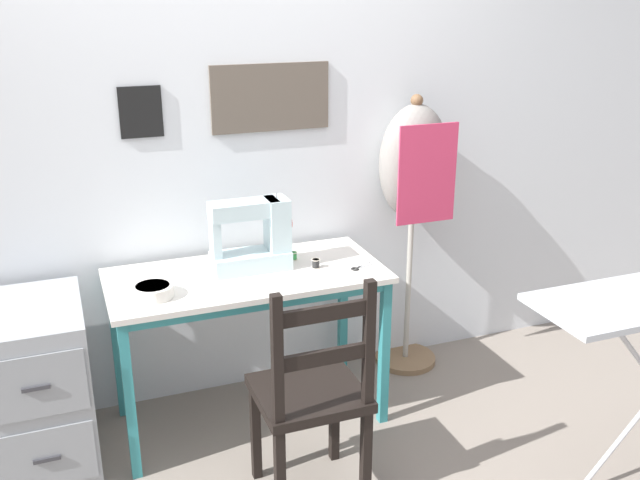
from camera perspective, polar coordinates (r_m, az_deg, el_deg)
The scene contains 11 objects.
ground_plane at distance 3.22m, azimuth -4.06°, elevation -16.52°, with size 14.00×14.00×0.00m, color gray.
wall_back at distance 3.27m, azimuth -7.84°, elevation 8.47°, with size 10.00×0.07×2.55m.
sewing_table at distance 3.13m, azimuth -5.77°, elevation -4.21°, with size 1.19×0.56×0.73m.
sewing_machine at distance 3.10m, azimuth -5.23°, elevation 0.25°, with size 0.36×0.16×0.34m.
fabric_bowl at distance 2.93m, azimuth -13.23°, elevation -3.96°, with size 0.17×0.17×0.05m.
scissors at distance 3.15m, azimuth 3.15°, elevation -2.20°, with size 0.13×0.08×0.01m.
thread_spool_near_machine at distance 3.24m, azimuth -2.12°, elevation -1.27°, with size 0.03×0.03×0.04m.
thread_spool_mid_table at distance 3.14m, azimuth -0.34°, elevation -1.90°, with size 0.04×0.04×0.04m.
wooden_chair at distance 2.73m, azimuth -0.68°, elevation -12.38°, with size 0.40×0.38×0.95m.
filing_cabinet at distance 3.19m, azimuth -21.43°, elevation -10.88°, with size 0.39×0.57×0.71m.
dress_form at distance 3.52m, azimuth 7.52°, elevation 5.16°, with size 0.36×0.32×1.42m.
Camera 1 is at (-0.72, -2.50, 1.90)m, focal length 40.00 mm.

